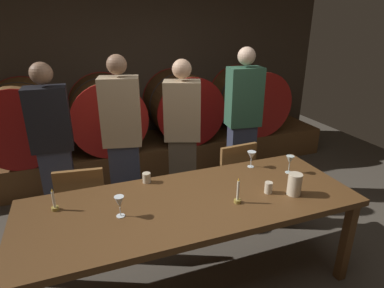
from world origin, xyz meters
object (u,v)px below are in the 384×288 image
(wine_glass_right, at_px, (290,160))
(chair_left, at_px, (84,205))
(candle_right, at_px, (238,196))
(wine_glass_left, at_px, (119,203))
(guest_center_left, at_px, (123,140))
(wine_barrel_center_right, at_px, (182,106))
(cup_right, at_px, (268,188))
(wine_barrel_center_left, at_px, (106,113))
(wine_glass_center, at_px, (251,156))
(candle_left, at_px, (54,204))
(guest_far_left, at_px, (54,147))
(guest_far_right, at_px, (243,123))
(pitcher, at_px, (295,184))
(cup_left, at_px, (147,178))
(dining_table, at_px, (192,208))
(wine_barrel_far_right, at_px, (248,99))
(chair_right, at_px, (232,176))
(wine_barrel_far_left, at_px, (22,121))

(wine_glass_right, bearing_deg, chair_left, 161.86)
(candle_right, xyz_separation_m, wine_glass_left, (-0.84, 0.13, 0.05))
(guest_center_left, bearing_deg, wine_barrel_center_right, -118.48)
(cup_right, bearing_deg, wine_glass_left, 175.84)
(wine_barrel_center_left, xyz_separation_m, wine_glass_center, (1.07, -1.93, 0.00))
(candle_left, bearing_deg, guest_far_left, 91.33)
(guest_far_right, height_order, wine_glass_center, guest_far_right)
(guest_far_left, relative_size, guest_far_right, 0.96)
(pitcher, bearing_deg, wine_glass_right, 59.29)
(wine_glass_right, height_order, cup_left, wine_glass_right)
(dining_table, bearing_deg, guest_far_left, 127.96)
(wine_barrel_far_right, relative_size, guest_far_left, 0.56)
(wine_barrel_center_right, bearing_deg, wine_glass_center, -89.58)
(chair_left, relative_size, wine_glass_right, 5.51)
(wine_barrel_far_right, distance_m, wine_glass_center, 2.21)
(pitcher, bearing_deg, candle_right, 174.62)
(pitcher, distance_m, wine_glass_right, 0.38)
(wine_glass_center, bearing_deg, chair_right, 88.04)
(chair_left, bearing_deg, wine_glass_center, 174.23)
(dining_table, relative_size, candle_right, 12.33)
(wine_glass_left, relative_size, wine_glass_center, 1.03)
(chair_left, bearing_deg, dining_table, 144.98)
(dining_table, relative_size, guest_far_right, 1.43)
(candle_right, height_order, cup_right, candle_right)
(wine_barrel_center_left, xyz_separation_m, chair_left, (-0.41, -1.58, -0.39))
(wine_barrel_far_left, bearing_deg, cup_right, -50.62)
(wine_barrel_far_right, bearing_deg, wine_barrel_center_left, 180.00)
(dining_table, bearing_deg, chair_right, 45.20)
(guest_center_left, bearing_deg, guest_far_left, 4.65)
(wine_barrel_far_right, xyz_separation_m, candle_left, (-2.74, -2.07, -0.06))
(wine_barrel_far_left, height_order, chair_left, wine_barrel_far_left)
(wine_barrel_center_left, height_order, wine_barrel_far_right, same)
(dining_table, height_order, chair_left, chair_left)
(guest_center_left, bearing_deg, wine_glass_center, 155.68)
(wine_barrel_far_left, height_order, wine_glass_right, wine_barrel_far_left)
(guest_far_left, distance_m, cup_left, 1.13)
(chair_left, distance_m, candle_right, 1.41)
(guest_far_left, xyz_separation_m, candle_right, (1.29, -1.41, -0.04))
(guest_far_right, bearing_deg, wine_glass_right, 90.61)
(wine_barrel_center_right, xyz_separation_m, dining_table, (-0.70, -2.29, -0.17))
(cup_right, bearing_deg, candle_right, -171.43)
(chair_right, bearing_deg, guest_far_left, -21.01)
(wine_glass_left, height_order, wine_glass_center, wine_glass_left)
(guest_far_right, xyz_separation_m, candle_right, (-0.77, -1.34, -0.08))
(wine_barrel_center_right, xyz_separation_m, chair_right, (0.03, -1.55, -0.39))
(guest_center_left, xyz_separation_m, pitcher, (1.09, -1.35, -0.03))
(wine_barrel_far_left, height_order, pitcher, wine_barrel_far_left)
(wine_barrel_center_right, distance_m, wine_glass_center, 1.93)
(guest_center_left, xyz_separation_m, wine_glass_right, (1.28, -1.02, -0.00))
(chair_right, relative_size, wine_glass_left, 5.68)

